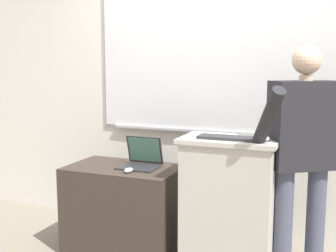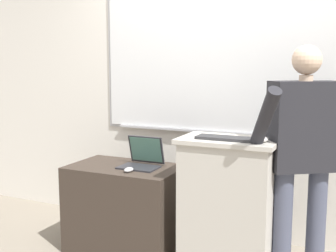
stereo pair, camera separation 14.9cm
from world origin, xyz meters
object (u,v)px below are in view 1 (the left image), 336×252
(lectern_podium, at_px, (228,207))
(person_presenter, at_px, (303,147))
(wireless_keyboard, at_px, (227,138))
(computer_mouse_by_laptop, at_px, (129,170))
(laptop, at_px, (142,158))
(side_desk, at_px, (124,209))
(computer_mouse_by_keyboard, at_px, (265,139))

(lectern_podium, distance_m, person_presenter, 0.66)
(wireless_keyboard, bearing_deg, computer_mouse_by_laptop, -178.62)
(laptop, xyz_separation_m, wireless_keyboard, (0.73, -0.19, 0.24))
(person_presenter, distance_m, computer_mouse_by_laptop, 1.27)
(person_presenter, bearing_deg, computer_mouse_by_laptop, 155.80)
(lectern_podium, distance_m, computer_mouse_by_laptop, 0.79)
(side_desk, height_order, computer_mouse_by_laptop, computer_mouse_by_laptop)
(person_presenter, distance_m, computer_mouse_by_keyboard, 0.29)
(lectern_podium, xyz_separation_m, computer_mouse_by_laptop, (-0.75, -0.07, 0.21))
(lectern_podium, bearing_deg, computer_mouse_by_keyboard, -7.78)
(person_presenter, bearing_deg, laptop, 146.30)
(lectern_podium, height_order, wireless_keyboard, wireless_keyboard)
(lectern_podium, distance_m, computer_mouse_by_keyboard, 0.57)
(person_presenter, xyz_separation_m, computer_mouse_by_laptop, (-1.23, -0.20, -0.23))
(computer_mouse_by_laptop, relative_size, computer_mouse_by_keyboard, 1.00)
(laptop, distance_m, wireless_keyboard, 0.79)
(lectern_podium, height_order, computer_mouse_by_keyboard, computer_mouse_by_keyboard)
(lectern_podium, relative_size, wireless_keyboard, 2.55)
(computer_mouse_by_laptop, bearing_deg, computer_mouse_by_keyboard, 2.13)
(person_presenter, distance_m, laptop, 1.23)
(side_desk, height_order, laptop, laptop)
(wireless_keyboard, bearing_deg, side_desk, 171.48)
(laptop, xyz_separation_m, computer_mouse_by_laptop, (-0.01, -0.21, -0.06))
(side_desk, relative_size, computer_mouse_by_keyboard, 8.91)
(wireless_keyboard, height_order, computer_mouse_by_keyboard, computer_mouse_by_keyboard)
(side_desk, relative_size, person_presenter, 0.55)
(computer_mouse_by_keyboard, bearing_deg, laptop, 170.34)
(person_presenter, relative_size, computer_mouse_by_keyboard, 16.32)
(computer_mouse_by_laptop, bearing_deg, wireless_keyboard, 1.38)
(computer_mouse_by_keyboard, bearing_deg, wireless_keyboard, -175.69)
(wireless_keyboard, bearing_deg, person_presenter, 20.94)
(computer_mouse_by_keyboard, bearing_deg, person_presenter, 35.96)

